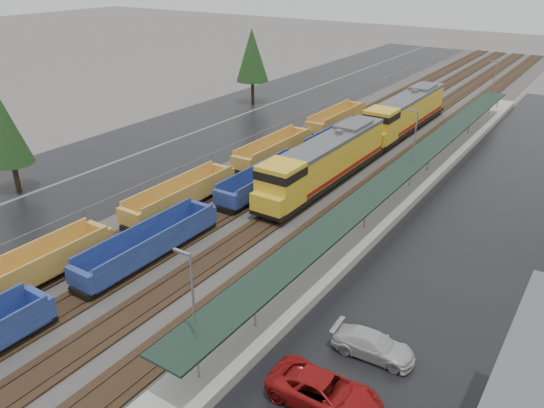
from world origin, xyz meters
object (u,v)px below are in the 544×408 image
at_px(locomotive_lead, 324,162).
at_px(well_string_blue, 62,295).
at_px(locomotive_trail, 405,113).
at_px(parked_car_east_b, 325,392).
at_px(parked_car_east_c, 373,345).
at_px(well_string_yellow, 116,230).

relative_size(locomotive_lead, well_string_blue, 0.24).
xyz_separation_m(locomotive_lead, locomotive_trail, (0.00, 21.00, 0.00)).
height_order(parked_car_east_b, parked_car_east_c, parked_car_east_b).
height_order(locomotive_trail, well_string_yellow, locomotive_trail).
bearing_deg(locomotive_trail, well_string_yellow, -101.39).
bearing_deg(well_string_yellow, parked_car_east_c, -2.40).
xyz_separation_m(well_string_yellow, parked_car_east_c, (21.97, -0.92, -0.44)).
relative_size(locomotive_trail, parked_car_east_b, 3.68).
bearing_deg(parked_car_east_b, well_string_blue, 95.61).
bearing_deg(parked_car_east_b, parked_car_east_c, -7.83).
height_order(locomotive_lead, parked_car_east_b, locomotive_lead).
bearing_deg(parked_car_east_c, locomotive_lead, 31.70).
bearing_deg(locomotive_trail, parked_car_east_c, -71.02).
bearing_deg(well_string_yellow, locomotive_trail, 78.61).
bearing_deg(parked_car_east_c, well_string_yellow, 83.85).
bearing_deg(well_string_blue, parked_car_east_b, 7.30).
relative_size(well_string_blue, parked_car_east_c, 18.74).
distance_m(locomotive_trail, parked_car_east_c, 43.00).
bearing_deg(well_string_yellow, well_string_blue, -63.03).
bearing_deg(locomotive_trail, parked_car_east_b, -73.45).
xyz_separation_m(parked_car_east_b, parked_car_east_c, (0.51, 4.70, -0.13)).
bearing_deg(locomotive_lead, well_string_blue, -98.57).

